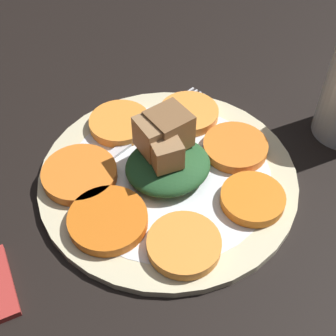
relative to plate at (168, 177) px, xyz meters
The scene contains 11 objects.
table_slab 1.52cm from the plate, ahead, with size 120.00×120.00×2.00cm, color black.
plate is the anchor object (origin of this frame).
carrot_slice_0 9.12cm from the plate, behind, with size 7.89×7.89×1.22cm, color orange.
carrot_slice_1 10.42cm from the plate, 130.06° to the right, with size 7.75×7.75×1.22cm, color #F99439.
carrot_slice_2 10.25cm from the plate, 77.51° to the right, with size 7.86×7.86×1.22cm, color orange.
carrot_slice_3 10.34cm from the plate, 21.55° to the right, with size 8.72×8.72×1.22cm, color orange.
carrot_slice_4 9.61cm from the plate, 22.95° to the left, with size 8.59×8.59×1.22cm, color orange.
carrot_slice_5 10.33cm from the plate, 74.36° to the left, with size 7.69×7.69×1.22cm, color orange.
carrot_slice_6 10.33cm from the plate, 131.01° to the left, with size 7.18×7.18×1.22cm, color orange.
center_pile 3.46cm from the plate, 97.42° to the right, with size 10.01×9.21×7.10cm.
fork 8.55cm from the plate, 102.72° to the right, with size 18.09×8.81×0.40cm.
Camera 1 is at (15.15, 32.82, 44.43)cm, focal length 50.00 mm.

